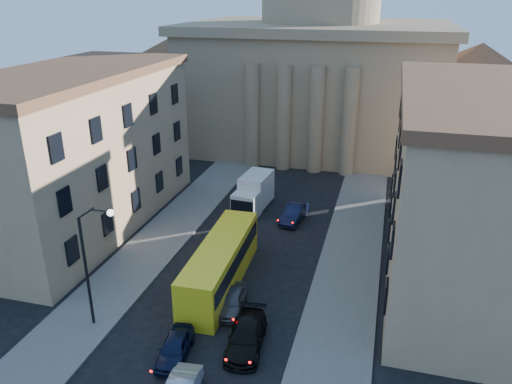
# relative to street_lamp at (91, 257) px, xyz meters

# --- Properties ---
(sidewalk_left) EXTENTS (5.00, 60.00, 0.15)m
(sidewalk_left) POSITION_rel_street_lamp_xyz_m (-1.53, 10.00, -5.21)
(sidewalk_left) COLOR #5D5A55
(sidewalk_left) RESTS_ON ground
(sidewalk_right) EXTENTS (5.00, 60.00, 0.15)m
(sidewalk_right) POSITION_rel_street_lamp_xyz_m (15.47, 10.00, -5.21)
(sidewalk_right) COLOR #5D5A55
(sidewalk_right) RESTS_ON ground
(church) EXTENTS (68.02, 28.76, 36.60)m
(church) POSITION_rel_street_lamp_xyz_m (6.97, 47.47, 6.59)
(church) COLOR #826E50
(church) RESTS_ON ground
(building_left) EXTENTS (11.60, 26.60, 14.70)m
(building_left) POSITION_rel_street_lamp_xyz_m (-10.03, 14.00, 2.14)
(building_left) COLOR tan
(building_left) RESTS_ON ground
(building_right) EXTENTS (11.60, 26.60, 14.70)m
(building_right) POSITION_rel_street_lamp_xyz_m (23.97, 14.00, 2.14)
(building_right) COLOR tan
(building_right) RESTS_ON ground
(street_lamp) EXTENTS (2.62, 0.44, 8.83)m
(street_lamp) POSITION_rel_street_lamp_xyz_m (0.00, 0.00, 0.00)
(street_lamp) COLOR black
(street_lamp) RESTS_ON ground
(car_left_near) EXTENTS (2.26, 4.41, 1.44)m
(car_left_near) POSITION_rel_street_lamp_xyz_m (6.15, -1.55, -4.57)
(car_left_near) COLOR black
(car_left_near) RESTS_ON ground
(car_left_mid) EXTENTS (2.09, 4.45, 1.23)m
(car_left_mid) POSITION_rel_street_lamp_xyz_m (6.17, 4.39, -4.67)
(car_left_mid) COLOR white
(car_left_mid) RESTS_ON ground
(car_right_mid) EXTENTS (2.67, 5.50, 1.54)m
(car_right_mid) POSITION_rel_street_lamp_xyz_m (10.10, 0.56, -4.51)
(car_right_mid) COLOR black
(car_right_mid) RESTS_ON ground
(car_right_far) EXTENTS (2.07, 4.38, 1.45)m
(car_right_far) POSITION_rel_street_lamp_xyz_m (8.00, 4.14, -4.56)
(car_right_far) COLOR #4C4B50
(car_right_far) RESTS_ON ground
(car_right_distant) EXTENTS (2.18, 4.92, 1.57)m
(car_right_distant) POSITION_rel_street_lamp_xyz_m (9.38, 19.75, -4.50)
(car_right_distant) COLOR black
(car_right_distant) RESTS_ON ground
(city_bus) EXTENTS (3.21, 12.37, 3.46)m
(city_bus) POSITION_rel_street_lamp_xyz_m (6.17, 7.07, -3.43)
(city_bus) COLOR yellow
(city_bus) RESTS_ON ground
(box_truck) EXTENTS (3.02, 6.53, 3.48)m
(box_truck) POSITION_rel_street_lamp_xyz_m (4.75, 21.53, -3.64)
(box_truck) COLOR silver
(box_truck) RESTS_ON ground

